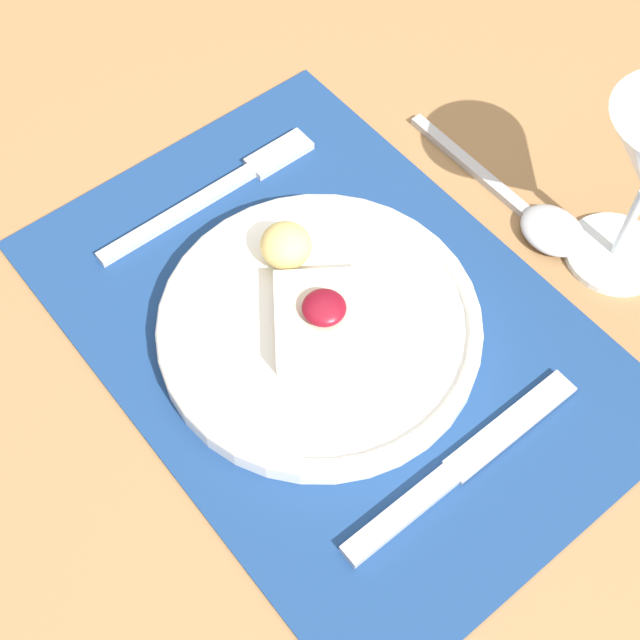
% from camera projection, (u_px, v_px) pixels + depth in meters
% --- Properties ---
extents(ground_plane, '(8.00, 8.00, 0.00)m').
position_uv_depth(ground_plane, '(325.00, 593.00, 1.31)').
color(ground_plane, brown).
extents(dining_table, '(1.24, 1.23, 0.75)m').
position_uv_depth(dining_table, '(328.00, 381.00, 0.75)').
color(dining_table, olive).
rests_on(dining_table, ground_plane).
extents(placemat, '(0.46, 0.32, 0.00)m').
position_uv_depth(placemat, '(329.00, 328.00, 0.67)').
color(placemat, navy).
rests_on(placemat, dining_table).
extents(dinner_plate, '(0.24, 0.24, 0.05)m').
position_uv_depth(dinner_plate, '(319.00, 323.00, 0.66)').
color(dinner_plate, white).
rests_on(dinner_plate, placemat).
extents(fork, '(0.02, 0.21, 0.01)m').
position_uv_depth(fork, '(224.00, 187.00, 0.74)').
color(fork, '#B2B2B7').
rests_on(fork, placemat).
extents(knife, '(0.02, 0.21, 0.01)m').
position_uv_depth(knife, '(448.00, 476.00, 0.61)').
color(knife, '#B2B2B7').
rests_on(knife, placemat).
extents(spoon, '(0.19, 0.05, 0.02)m').
position_uv_depth(spoon, '(536.00, 218.00, 0.72)').
color(spoon, '#B2B2B7').
rests_on(spoon, dining_table).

